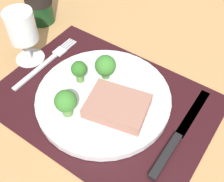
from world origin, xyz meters
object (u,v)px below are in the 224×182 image
steak (117,106)px  fork (47,62)px  plate (103,98)px  knife (177,137)px  wine_glass (22,30)px

steak → fork: 21.34cm
plate → steak: size_ratio=2.40×
plate → knife: (16.07, 0.53, -0.50)cm
steak → knife: steak is taller
steak → fork: bearing=172.6°
steak → knife: (11.88, 1.84, -2.40)cm
plate → fork: plate is taller
fork → knife: 32.91cm
fork → knife: (32.90, -0.89, 0.05)cm
plate → steak: 4.79cm
steak → fork: (-21.02, 2.73, -2.46)cm
wine_glass → knife: bearing=-0.1°
knife → steak: bearing=-173.0°
plate → wine_glass: bearing=178.4°
steak → wine_glass: wine_glass is taller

